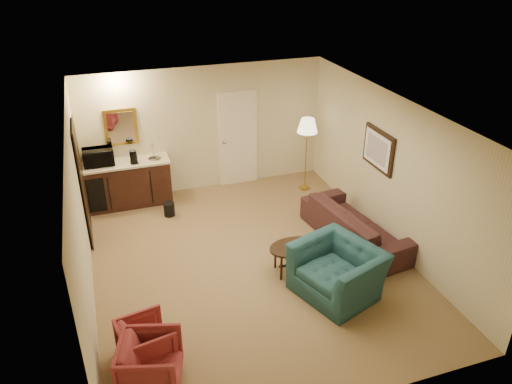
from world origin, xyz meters
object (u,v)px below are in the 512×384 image
Objects in this scene: wetbar_cabinet at (129,183)px; rose_chair_near at (150,362)px; sofa at (356,219)px; teal_armchair at (338,264)px; microwave at (98,155)px; rose_chair_far at (146,341)px; floor_lamp at (306,155)px; coffee_table at (294,259)px; coffee_maker at (133,157)px; waste_bin at (169,209)px.

wetbar_cabinet is 2.26× the size of rose_chair_near.
teal_armchair reaches higher than sofa.
rose_chair_near is 1.28× the size of microwave.
microwave reaches higher than sofa.
rose_chair_far is 1.14× the size of microwave.
floor_lamp is 2.77× the size of microwave.
sofa is at bearing 19.91° from coffee_table.
sofa reaches higher than coffee_table.
floor_lamp is 3.49m from coffee_maker.
teal_armchair is at bearing -45.64° from coffee_maker.
coffee_maker reaches higher than wetbar_cabinet.
rose_chair_far is (-3.85, -1.65, -0.12)m from sofa.
sofa is 4.36m from rose_chair_near.
floor_lamp is (1.34, 2.66, 0.55)m from coffee_table.
teal_armchair is (2.64, -3.86, 0.07)m from wetbar_cabinet.
microwave is (-4.09, 0.54, 0.33)m from floor_lamp.
rose_chair_near is at bearing -87.70° from microwave.
rose_chair_far is at bearing -84.68° from coffee_maker.
sofa reaches higher than rose_chair_near.
wetbar_cabinet is 6.18× the size of coffee_maker.
rose_chair_near is at bearing -84.22° from coffee_maker.
wetbar_cabinet is 1.02m from waste_bin.
coffee_maker is at bearing 129.82° from waste_bin.
teal_armchair is at bearing -57.56° from waste_bin.
coffee_maker reaches higher than teal_armchair.
sofa is 3.10× the size of rose_chair_near.
floor_lamp reaches higher than coffee_maker.
coffee_maker is (-0.51, 0.61, 0.92)m from waste_bin.
coffee_table is at bearing -170.57° from teal_armchair.
wetbar_cabinet is at bearing 125.49° from coffee_table.
wetbar_cabinet is at bearing 152.84° from coffee_maker.
coffee_maker is at bearing -166.17° from teal_armchair.
coffee_table is 2.92m from waste_bin.
rose_chair_near is 1.12× the size of rose_chair_far.
teal_armchair is at bearing -91.66° from rose_chair_far.
floor_lamp is 5.93× the size of coffee_maker.
sofa is 4.19m from rose_chair_far.
sofa is 3.96× the size of microwave.
sofa is 1.87× the size of teal_armchair.
wetbar_cabinet is at bearing 132.08° from waste_bin.
wetbar_cabinet is 3.64m from floor_lamp.
microwave is (-4.10, 2.71, 0.67)m from sofa.
teal_armchair is at bearing -57.01° from rose_chair_near.
teal_armchair is (-0.96, -1.19, 0.09)m from sofa.
rose_chair_near is at bearing -147.97° from coffee_table.
rose_chair_far is 2.44× the size of waste_bin.
rose_chair_far is 2.43× the size of coffee_maker.
waste_bin is at bearing 123.30° from coffee_table.
microwave is 0.66m from coffee_maker.
sofa is 1.53m from teal_armchair.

